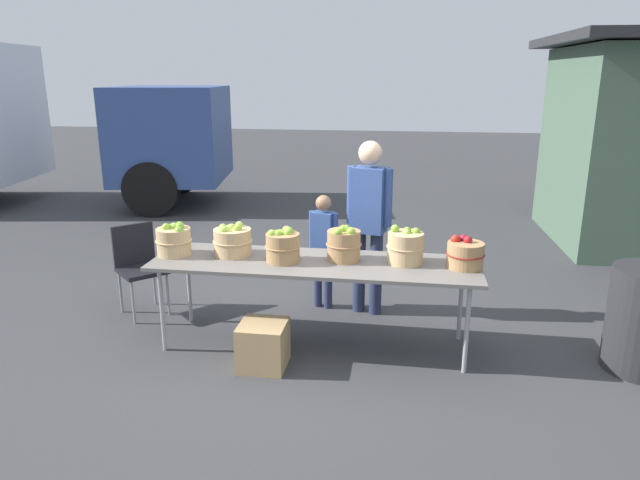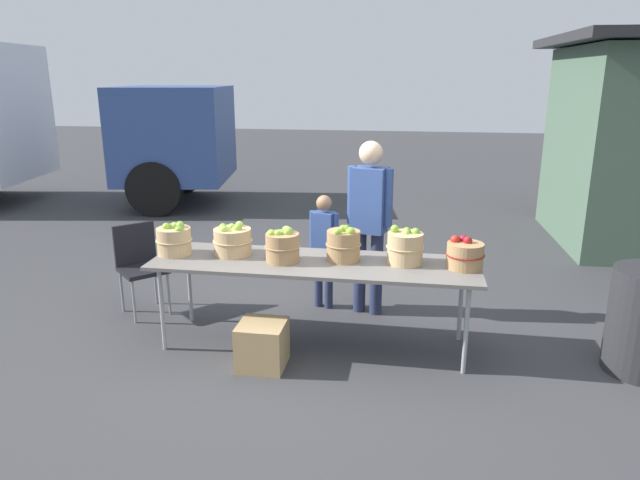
{
  "view_description": "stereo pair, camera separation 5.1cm",
  "coord_description": "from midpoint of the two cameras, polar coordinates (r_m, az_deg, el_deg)",
  "views": [
    {
      "loc": [
        0.74,
        -4.45,
        2.23
      ],
      "look_at": [
        0.0,
        0.3,
        0.85
      ],
      "focal_mm": 32.24,
      "sensor_mm": 36.0,
      "label": 1
    },
    {
      "loc": [
        0.79,
        -4.44,
        2.23
      ],
      "look_at": [
        0.0,
        0.3,
        0.85
      ],
      "focal_mm": 32.24,
      "sensor_mm": 36.0,
      "label": 2
    }
  ],
  "objects": [
    {
      "name": "apple_basket_green_3",
      "position": [
        4.74,
        2.07,
        -0.43
      ],
      "size": [
        0.3,
        0.3,
        0.3
      ],
      "color": "#A87F51",
      "rests_on": "market_table"
    },
    {
      "name": "folding_chair",
      "position": [
        5.78,
        -17.78,
        -2.08
      ],
      "size": [
        0.57,
        0.57,
        0.86
      ],
      "rotation": [
        0.0,
        0.0,
        0.8
      ],
      "color": "black",
      "rests_on": "ground"
    },
    {
      "name": "apple_basket_green_2",
      "position": [
        4.72,
        -4.03,
        -0.57
      ],
      "size": [
        0.3,
        0.3,
        0.28
      ],
      "color": "#A87F51",
      "rests_on": "market_table"
    },
    {
      "name": "apple_basket_red_0",
      "position": [
        4.71,
        13.88,
        -1.35
      ],
      "size": [
        0.31,
        0.31,
        0.26
      ],
      "color": "#A87F51",
      "rests_on": "market_table"
    },
    {
      "name": "child_customer",
      "position": [
        5.57,
        0.07,
        -0.26
      ],
      "size": [
        0.29,
        0.2,
        1.14
      ],
      "rotation": [
        0.0,
        0.0,
        2.88
      ],
      "color": "#262D4C",
      "rests_on": "ground"
    },
    {
      "name": "vendor_adult",
      "position": [
        5.39,
        4.6,
        2.55
      ],
      "size": [
        0.43,
        0.29,
        1.66
      ],
      "rotation": [
        0.0,
        0.0,
        2.89
      ],
      "color": "#262D4C",
      "rests_on": "ground"
    },
    {
      "name": "ground_plane",
      "position": [
        5.03,
        -0.84,
        -10.29
      ],
      "size": [
        40.0,
        40.0,
        0.0
      ],
      "primitive_type": "plane",
      "color": "#38383A"
    },
    {
      "name": "apple_basket_green_4",
      "position": [
        4.72,
        8.17,
        -0.69
      ],
      "size": [
        0.31,
        0.31,
        0.31
      ],
      "color": "tan",
      "rests_on": "market_table"
    },
    {
      "name": "market_table",
      "position": [
        4.76,
        -0.87,
        -2.57
      ],
      "size": [
        2.7,
        0.76,
        0.75
      ],
      "color": "slate",
      "rests_on": "ground"
    },
    {
      "name": "apple_basket_green_1",
      "position": [
        4.95,
        -8.96,
        -0.07
      ],
      "size": [
        0.34,
        0.34,
        0.28
      ],
      "color": "tan",
      "rests_on": "market_table"
    },
    {
      "name": "apple_basket_green_0",
      "position": [
        5.05,
        -14.57,
        -0.02
      ],
      "size": [
        0.31,
        0.31,
        0.28
      ],
      "color": "tan",
      "rests_on": "market_table"
    },
    {
      "name": "produce_crate",
      "position": [
        4.63,
        -5.99,
        -10.33
      ],
      "size": [
        0.36,
        0.36,
        0.36
      ],
      "primitive_type": "cube",
      "color": "tan",
      "rests_on": "ground"
    }
  ]
}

